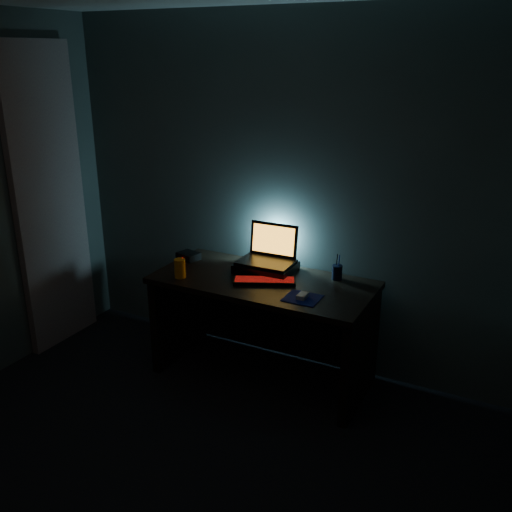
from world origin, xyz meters
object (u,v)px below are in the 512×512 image
Objects in this scene: juice_glass at (180,268)px; laptop at (269,253)px; pen_cup at (337,272)px; router at (188,256)px; keyboard at (264,281)px; mouse at (303,296)px.

laptop is at bearing 41.93° from juice_glass.
pen_cup is 1.13m from router.
keyboard is 0.50m from pen_cup.
router is (-0.63, -0.09, -0.09)m from laptop.
router is (-0.71, 0.15, 0.01)m from keyboard.
keyboard is at bearing 1.05° from router.
juice_glass is at bearing -52.08° from router.
keyboard is (0.09, -0.24, -0.11)m from laptop.
router is (-0.15, 0.33, -0.04)m from juice_glass.
router reaches higher than keyboard.
router reaches higher than mouse.
juice_glass is 0.75× the size of router.
laptop reaches higher than juice_glass.
mouse is 0.41m from pen_cup.
keyboard is 0.73m from router.
pen_cup is (0.41, 0.28, 0.04)m from keyboard.
juice_glass is at bearing 173.25° from keyboard.
laptop is 0.64m from router.
laptop is 2.20× the size of router.
router is (-1.12, -0.13, -0.02)m from pen_cup.
pen_cup is 0.57× the size of router.
laptop is at bearing -175.88° from pen_cup.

